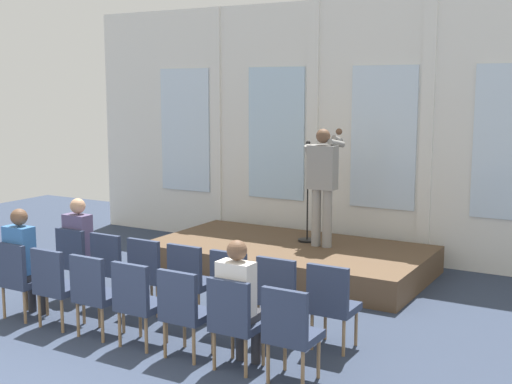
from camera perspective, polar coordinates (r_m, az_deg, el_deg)
rear_partition at (r=11.26m, az=6.31°, el=5.20°), size 9.53×0.14×4.14m
stage_platform at (r=10.32m, az=2.81°, el=-5.54°), size 4.08×2.19×0.40m
speaker at (r=10.06m, az=5.59°, el=1.15°), size 0.52×0.69×1.75m
mic_stand at (r=10.47m, az=4.31°, el=-2.33°), size 0.28×0.28×1.55m
chair_r0_c0 at (r=9.26m, az=-14.73°, el=-5.37°), size 0.46×0.44×0.94m
audience_r0_c0 at (r=9.27m, az=-14.43°, el=-4.08°), size 0.36×0.39×1.32m
chair_r0_c1 at (r=8.85m, az=-11.94°, el=-5.92°), size 0.46×0.44×0.94m
chair_r0_c2 at (r=8.47m, az=-8.87°, el=-6.50°), size 0.46×0.44×0.94m
chair_r0_c3 at (r=8.12m, az=-5.52°, el=-7.11°), size 0.46×0.44×0.94m
chair_r0_c4 at (r=7.79m, az=-1.87°, el=-7.75°), size 0.46×0.44×0.94m
chair_r0_c5 at (r=7.51m, az=2.09°, el=-8.40°), size 0.46×0.44×0.94m
chair_r0_c6 at (r=7.26m, az=6.36°, el=-9.06°), size 0.46×0.44×0.94m
chair_r1_c0 at (r=8.63m, az=-19.22°, el=-6.60°), size 0.46×0.44×0.94m
audience_r1_c0 at (r=8.63m, az=-18.88°, el=-5.18°), size 0.36×0.39×1.33m
chair_r1_c1 at (r=8.19m, az=-16.43°, el=-7.28°), size 0.46×0.44×0.94m
chair_r1_c2 at (r=7.78m, az=-13.33°, el=-8.01°), size 0.46×0.44×0.94m
chair_r1_c3 at (r=7.40m, az=-9.87°, el=-8.80°), size 0.46×0.44×0.94m
chair_r1_c4 at (r=7.04m, az=-6.04°, el=-9.62°), size 0.46×0.44×0.94m
chair_r1_c5 at (r=6.72m, az=-1.80°, el=-10.49°), size 0.46×0.44×0.94m
audience_r1_c5 at (r=6.73m, az=-1.43°, el=-8.78°), size 0.36×0.39×1.30m
chair_r1_c6 at (r=6.44m, az=2.86°, el=-11.37°), size 0.46×0.44×0.94m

